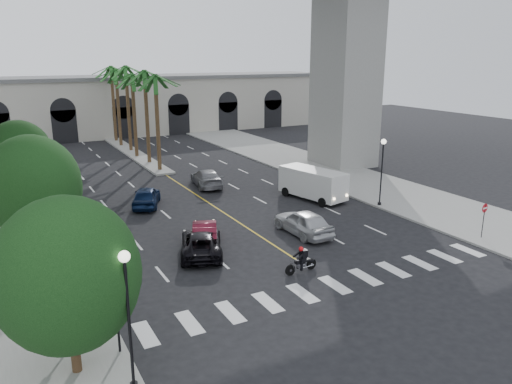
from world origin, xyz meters
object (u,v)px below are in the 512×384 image
car_d (207,178)px  pedestrian_b (72,262)px  lamp_post_left_near (128,310)px  lamp_post_right (382,166)px  motorcycle_rider (302,260)px  lamp_post_left_far (52,178)px  car_a (303,222)px  cargo_van (313,183)px  car_e (146,196)px  car_c (201,243)px  pedestrian_a (88,279)px  traffic_signal_near (116,297)px  traffic_signal_far (95,261)px  car_b (205,232)px  do_not_enter_sign (484,214)px

car_d → pedestrian_b: size_ratio=2.80×
lamp_post_left_near → lamp_post_right: 26.25m
motorcycle_rider → car_d: (2.54, 19.51, 0.09)m
lamp_post_left_far → motorcycle_rider: size_ratio=2.57×
motorcycle_rider → car_a: car_a is taller
car_a → motorcycle_rider: bearing=54.7°
lamp_post_left_near → cargo_van: 25.97m
car_d → car_a: bearing=102.9°
car_e → lamp_post_left_far: bearing=28.9°
car_c → pedestrian_a: size_ratio=2.66×
lamp_post_left_far → lamp_post_right: 24.16m
lamp_post_left_far → car_a: bearing=-36.3°
traffic_signal_near → car_c: size_ratio=0.72×
traffic_signal_far → car_b: size_ratio=0.86×
lamp_post_left_far → car_d: bearing=17.4°
lamp_post_right → pedestrian_b: size_ratio=2.83×
car_b → pedestrian_a: (-7.90, -4.54, 0.41)m
motorcycle_rider → car_c: motorcycle_rider is taller
pedestrian_a → pedestrian_b: size_ratio=1.01×
car_a → cargo_van: size_ratio=0.79×
traffic_signal_far → car_e: size_ratio=0.78×
cargo_van → car_b: bearing=-169.9°
car_a → cargo_van: cargo_van is taller
lamp_post_left_far → do_not_enter_sign: 28.98m
motorcycle_rider → cargo_van: cargo_van is taller
pedestrian_b → lamp_post_left_far: bearing=82.9°
car_c → pedestrian_b: size_ratio=2.69×
do_not_enter_sign → pedestrian_a: bearing=164.0°
lamp_post_left_far → traffic_signal_near: size_ratio=1.47×
lamp_post_left_far → pedestrian_a: lamp_post_left_far is taller
cargo_van → pedestrian_b: bearing=-173.5°
car_a → pedestrian_b: 14.59m
traffic_signal_far → car_b: traffic_signal_far is taller
traffic_signal_near → pedestrian_a: (-0.20, 5.30, -1.41)m
lamp_post_left_far → pedestrian_b: size_ratio=2.83×
traffic_signal_near → lamp_post_left_far: bearing=90.3°
cargo_van → car_a: bearing=-141.4°
cargo_van → pedestrian_b: 21.01m
car_a → lamp_post_right: bearing=-165.9°
traffic_signal_near → motorcycle_rider: 11.27m
car_c → pedestrian_b: (-7.34, -0.32, 0.39)m
pedestrian_a → lamp_post_left_far: bearing=57.5°
lamp_post_left_far → lamp_post_right: same height
pedestrian_a → pedestrian_b: bearing=66.3°
traffic_signal_far → car_a: traffic_signal_far is taller
traffic_signal_near → lamp_post_right: bearing=24.8°
car_c → car_d: size_ratio=0.96×
car_a → traffic_signal_near: bearing=28.9°
traffic_signal_near → motorcycle_rider: traffic_signal_near is taller
car_b → do_not_enter_sign: (15.88, -7.96, 1.06)m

